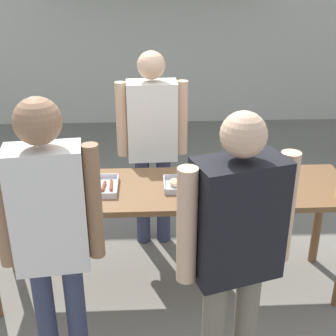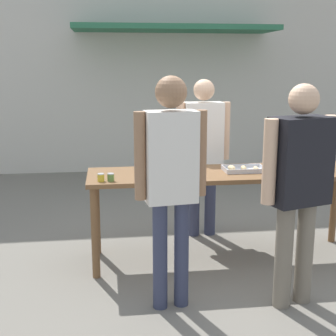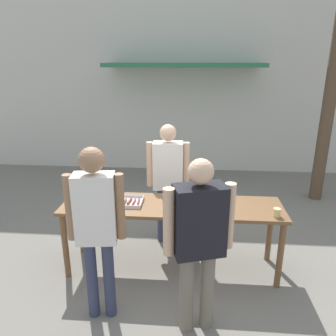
# 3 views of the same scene
# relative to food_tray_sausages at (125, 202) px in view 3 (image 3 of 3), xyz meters

# --- Properties ---
(ground_plane) EXTENTS (24.00, 24.00, 0.00)m
(ground_plane) POSITION_rel_food_tray_sausages_xyz_m (0.56, -0.00, -0.88)
(ground_plane) COLOR slate
(building_facade_back) EXTENTS (12.00, 1.11, 4.50)m
(building_facade_back) POSITION_rel_food_tray_sausages_xyz_m (0.56, 3.98, 1.38)
(building_facade_back) COLOR beige
(building_facade_back) RESTS_ON ground
(serving_table) EXTENTS (2.60, 0.67, 0.87)m
(serving_table) POSITION_rel_food_tray_sausages_xyz_m (0.56, -0.00, -0.11)
(serving_table) COLOR brown
(serving_table) RESTS_ON ground
(food_tray_sausages) EXTENTS (0.41, 0.31, 0.04)m
(food_tray_sausages) POSITION_rel_food_tray_sausages_xyz_m (0.00, 0.00, 0.00)
(food_tray_sausages) COLOR silver
(food_tray_sausages) RESTS_ON serving_table
(food_tray_buns) EXTENTS (0.38, 0.24, 0.06)m
(food_tray_buns) POSITION_rel_food_tray_sausages_xyz_m (0.71, 0.00, 0.00)
(food_tray_buns) COLOR silver
(food_tray_buns) RESTS_ON serving_table
(condiment_jar_mustard) EXTENTS (0.06, 0.06, 0.07)m
(condiment_jar_mustard) POSITION_rel_food_tray_sausages_xyz_m (-0.61, -0.23, 0.02)
(condiment_jar_mustard) COLOR gold
(condiment_jar_mustard) RESTS_ON serving_table
(condiment_jar_ketchup) EXTENTS (0.06, 0.06, 0.07)m
(condiment_jar_ketchup) POSITION_rel_food_tray_sausages_xyz_m (-0.53, -0.23, 0.02)
(condiment_jar_ketchup) COLOR #567A38
(condiment_jar_ketchup) RESTS_ON serving_table
(beer_cup) EXTENTS (0.08, 0.08, 0.10)m
(beer_cup) POSITION_rel_food_tray_sausages_xyz_m (1.72, -0.22, 0.03)
(beer_cup) COLOR #DBC67A
(beer_cup) RESTS_ON serving_table
(person_server_behind_table) EXTENTS (0.58, 0.24, 1.70)m
(person_server_behind_table) POSITION_rel_food_tray_sausages_xyz_m (0.46, 0.65, 0.14)
(person_server_behind_table) COLOR #333851
(person_server_behind_table) RESTS_ON ground
(person_customer_holding_hotdog) EXTENTS (0.54, 0.25, 1.78)m
(person_customer_holding_hotdog) POSITION_rel_food_tray_sausages_xyz_m (-0.09, -0.86, 0.20)
(person_customer_holding_hotdog) COLOR #333851
(person_customer_holding_hotdog) RESTS_ON ground
(person_customer_with_cup) EXTENTS (0.63, 0.37, 1.72)m
(person_customer_with_cup) POSITION_rel_food_tray_sausages_xyz_m (0.87, -0.94, 0.14)
(person_customer_with_cup) COLOR #756B5B
(person_customer_with_cup) RESTS_ON ground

